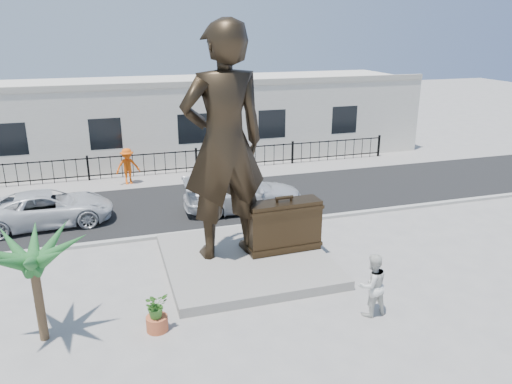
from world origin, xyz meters
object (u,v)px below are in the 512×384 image
car_white (48,208)px  tourist (372,285)px  statue (224,144)px  suitcase (284,226)px

car_white → tourist: bearing=-140.6°
statue → suitcase: bearing=164.3°
tourist → car_white: bearing=-52.6°
suitcase → car_white: (-7.78, 5.50, -0.47)m
tourist → car_white: (-8.84, 9.47, -0.20)m
suitcase → car_white: suitcase is taller
tourist → car_white: tourist is taller
tourist → car_white: 12.96m
statue → suitcase: statue is taller
statue → tourist: size_ratio=4.18×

